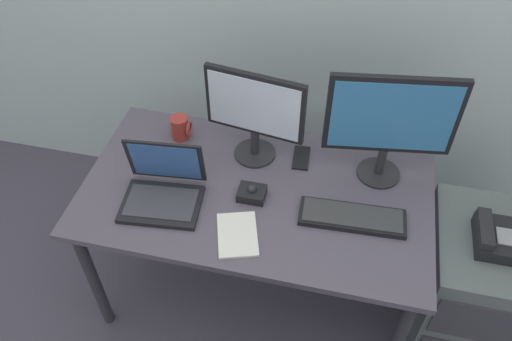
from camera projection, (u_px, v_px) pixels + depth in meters
ground_plane at (256, 286)px, 2.61m from camera, size 8.00×8.00×0.00m
desk at (256, 203)px, 2.15m from camera, size 1.42×0.79×0.72m
file_cabinet at (469, 287)px, 2.22m from camera, size 0.42×0.53×0.68m
desk_phone at (496, 237)px, 1.95m from camera, size 0.17×0.20×0.09m
monitor_main at (391, 122)px, 1.96m from camera, size 0.50×0.18×0.49m
monitor_side at (255, 111)px, 2.07m from camera, size 0.42×0.18×0.42m
keyboard at (352, 217)px, 1.98m from camera, size 0.42×0.16×0.03m
laptop at (163, 188)px, 2.03m from camera, size 0.33×0.29×0.24m
trackball_mouse at (252, 193)px, 2.06m from camera, size 0.11×0.09×0.07m
coffee_mug at (181, 128)px, 2.29m from camera, size 0.09×0.08×0.11m
paper_notepad at (237, 235)px, 1.93m from camera, size 0.20×0.24×0.01m
cell_phone at (301, 158)px, 2.23m from camera, size 0.08×0.15×0.01m
banana at (159, 154)px, 2.22m from camera, size 0.18×0.15×0.04m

